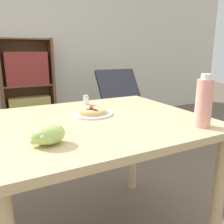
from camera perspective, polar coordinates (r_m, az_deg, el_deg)
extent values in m
cube|color=silver|center=(3.73, -22.36, 16.15)|extent=(8.00, 0.05, 2.60)
cube|color=#D1B27F|center=(1.26, -3.62, -2.43)|extent=(1.11, 0.94, 0.03)
cylinder|color=#D1B27F|center=(1.43, 24.04, -18.95)|extent=(0.06, 0.06, 0.74)
cylinder|color=#D1B27F|center=(1.96, 5.06, -8.24)|extent=(0.06, 0.06, 0.74)
cylinder|color=white|center=(1.35, -4.84, -0.40)|extent=(0.23, 0.23, 0.01)
cylinder|color=#DBB26B|center=(1.34, -4.86, 0.22)|extent=(0.16, 0.16, 0.02)
cylinder|color=#EACC7A|center=(1.34, -4.87, 0.72)|extent=(0.14, 0.14, 0.00)
cylinder|color=#A83328|center=(1.30, -4.06, 0.47)|extent=(0.02, 0.02, 0.00)
cylinder|color=#A83328|center=(1.32, -4.92, 0.69)|extent=(0.03, 0.03, 0.00)
cylinder|color=#A83328|center=(1.32, -5.59, 0.68)|extent=(0.03, 0.03, 0.00)
cylinder|color=#A83328|center=(1.32, -4.77, 0.64)|extent=(0.03, 0.03, 0.00)
cylinder|color=#A83328|center=(1.36, -5.04, 1.06)|extent=(0.02, 0.02, 0.00)
cylinder|color=#A83328|center=(1.39, -4.99, 1.37)|extent=(0.03, 0.03, 0.00)
cylinder|color=#A83328|center=(1.30, -3.94, 0.43)|extent=(0.03, 0.03, 0.00)
ellipsoid|color=#A8CC66|center=(0.95, -15.11, -5.26)|extent=(0.13, 0.10, 0.08)
sphere|color=#A8CC66|center=(0.94, -18.46, -6.84)|extent=(0.02, 0.02, 0.02)
sphere|color=#A8CC66|center=(0.92, -17.82, -6.80)|extent=(0.02, 0.02, 0.02)
sphere|color=#A8CC66|center=(0.93, -16.53, -5.34)|extent=(0.03, 0.03, 0.03)
sphere|color=#A8CC66|center=(0.90, -16.21, -5.99)|extent=(0.02, 0.02, 0.02)
sphere|color=#A8CC66|center=(0.92, -12.57, -4.77)|extent=(0.02, 0.02, 0.02)
sphere|color=#A8CC66|center=(0.95, -12.55, -3.98)|extent=(0.03, 0.03, 0.03)
sphere|color=#A8CC66|center=(0.91, -14.82, -6.73)|extent=(0.02, 0.02, 0.02)
sphere|color=#A8CC66|center=(0.92, -16.91, -4.98)|extent=(0.02, 0.02, 0.02)
cylinder|color=pink|center=(1.19, 21.22, 1.93)|extent=(0.08, 0.08, 0.23)
cylinder|color=white|center=(1.17, 21.78, 7.93)|extent=(0.05, 0.05, 0.03)
cylinder|color=white|center=(1.61, -6.28, 2.73)|extent=(0.04, 0.04, 0.05)
cylinder|color=#B7B7BC|center=(1.60, -6.31, 3.80)|extent=(0.04, 0.04, 0.01)
cube|color=black|center=(3.16, 3.63, -5.46)|extent=(0.55, 0.57, 0.10)
cube|color=#383842|center=(3.00, 4.52, -0.35)|extent=(0.59, 0.53, 0.14)
cube|color=#383842|center=(3.21, 1.86, 5.12)|extent=(0.59, 0.43, 0.55)
cube|color=brown|center=(3.57, -25.07, 5.49)|extent=(0.04, 0.28, 1.30)
cube|color=brown|center=(3.66, -14.24, 6.62)|extent=(0.04, 0.28, 1.30)
cube|color=brown|center=(3.73, -19.90, 6.34)|extent=(0.72, 0.01, 1.30)
cube|color=brown|center=(3.74, -18.77, -3.50)|extent=(0.65, 0.27, 0.02)
cube|color=#CCBC5B|center=(3.65, -19.02, -0.06)|extent=(0.57, 0.20, 0.45)
cube|color=brown|center=(3.60, -19.59, 6.09)|extent=(0.65, 0.27, 0.02)
cube|color=#99332D|center=(3.56, -19.86, 9.82)|extent=(0.57, 0.20, 0.45)
cube|color=brown|center=(3.57, -20.48, 16.12)|extent=(0.65, 0.27, 0.02)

